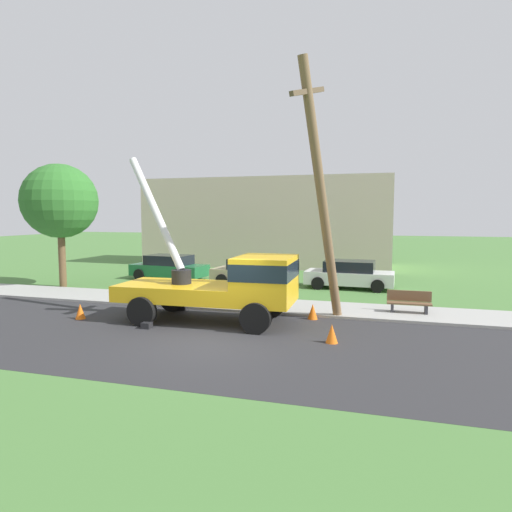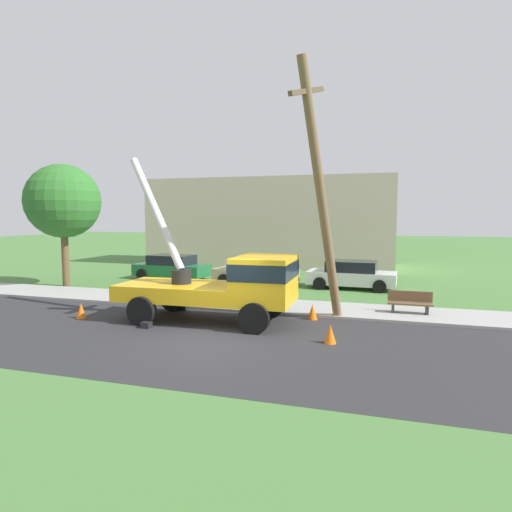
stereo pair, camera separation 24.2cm
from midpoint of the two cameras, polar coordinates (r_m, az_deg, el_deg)
The scene contains 14 objects.
ground_plane at distance 24.79m, azimuth 5.37°, elevation -3.38°, with size 120.00×120.00×0.00m, color #477538.
road_asphalt at distance 13.50m, azimuth -5.16°, elevation -10.77°, with size 80.00×7.56×0.01m, color #2B2B2D.
sidewalk_strip at distance 18.21m, azimuth 0.98°, elevation -6.37°, with size 80.00×2.71×0.10m, color #9E9E99.
utility_truck at distance 15.33m, azimuth -3.09°, elevation -3.44°, with size 6.83×3.21×5.98m.
leaning_utility_pole at distance 15.09m, azimuth 8.82°, elevation 8.08°, with size 1.52×3.03×8.74m.
traffic_cone_ahead at distance 13.25m, azimuth 10.10°, elevation -9.90°, with size 0.36×0.36×0.56m, color orange.
traffic_cone_behind at distance 17.26m, azimuth -21.33°, elevation -6.62°, with size 0.36×0.36×0.56m, color orange.
traffic_cone_curbside at distance 16.08m, azimuth 7.76°, elevation -7.16°, with size 0.36×0.36×0.56m, color orange.
parked_sedan_green at distance 26.17m, azimuth -10.58°, elevation -1.41°, with size 4.55×2.29×1.42m.
parked_sedan_tan at distance 23.54m, azimuth 0.24°, elevation -2.07°, with size 4.54×2.26×1.42m.
parked_sedan_white at distance 23.00m, azimuth 12.54°, elevation -2.37°, with size 4.47×2.14×1.42m.
park_bench at distance 17.54m, azimuth 19.67°, elevation -5.77°, with size 1.60×0.45×0.90m.
roadside_tree_near at distance 24.97m, azimuth -23.45°, elevation 6.48°, with size 3.80×3.80×6.36m.
lowrise_building_backdrop at distance 33.36m, azimuth 2.20°, elevation 4.39°, with size 18.00×6.00×6.40m, color beige.
Camera 2 is at (5.04, -11.97, 3.74)m, focal length 30.90 mm.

